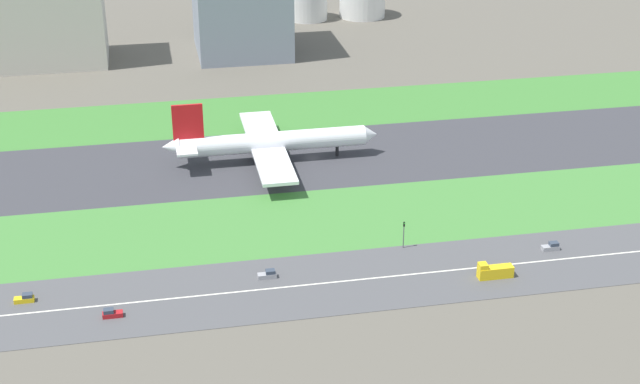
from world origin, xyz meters
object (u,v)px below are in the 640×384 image
Objects in this scene: truck_0 at (494,271)px; car_6 at (112,313)px; car_0 at (25,298)px; car_4 at (268,275)px; car_2 at (551,247)px; terminal_building at (29,1)px; traffic_light at (404,233)px; fuel_tank_west at (307,3)px; airliner at (268,142)px.

truck_0 is 88.27m from car_6.
truck_0 is at bearing -5.32° from car_0.
car_4 is 1.00× the size of car_6.
car_2 is 0.08× the size of terminal_building.
terminal_building is at bearing 120.33° from traffic_light.
traffic_light is 0.40× the size of fuel_tank_west.
terminal_building is (-66.60, 182.00, 23.88)m from car_4.
airliner is 88.96m from truck_0.
car_2 is 1.00× the size of car_6.
airliner is at bearing -61.40° from truck_0.
car_4 and car_6 have the same top height.
car_2 is at bearing -174.66° from car_6.
airliner is at bearing -104.47° from fuel_tank_west.
car_4 is at bearing -69.90° from terminal_building.
airliner is at bearing 81.83° from car_4.
terminal_building reaches higher than car_4.
car_0 is at bearing 180.00° from car_2.
terminal_building is 126.89m from fuel_tank_west.
car_0 is at bearing -86.40° from terminal_building.
terminal_building reaches higher than car_2.
airliner is 94.16m from car_0.
truck_0 is 53.24m from car_4.
car_6 is (-35.98, -10.00, 0.00)m from car_4.
airliner is at bearing 46.33° from car_0.
fuel_tank_west reaches higher than traffic_light.
car_6 is at bearing -110.11° from fuel_tank_west.
traffic_light is (71.16, 17.99, 3.37)m from car_6.
car_2 is 229.44m from terminal_building.
car_0 is at bearing 180.00° from car_4.
car_4 is at bearing -102.61° from fuel_tank_west.
car_6 is at bearing -174.66° from car_2.
car_2 is at bearing -52.90° from terminal_building.
terminal_building is at bearing 127.10° from car_2.
car_2 is 36.90m from traffic_light.
fuel_tank_west reaches higher than truck_0.
fuel_tank_west is at bearing 75.53° from airliner.
car_4 is 0.61× the size of traffic_light.
traffic_light is at bearing -94.07° from fuel_tank_west.
truck_0 is at bearing -58.23° from terminal_building.
car_0 is (-107.44, 10.00, -0.75)m from truck_0.
airliner is 9.03× the size of traffic_light.
car_4 is 195.27m from terminal_building.
car_4 is at bearing -167.20° from traffic_light.
fuel_tank_west is (50.78, 227.00, 6.64)m from car_4.
car_2 is 0.61× the size of traffic_light.
truck_0 reaches higher than car_0.
airliner is at bearing 132.03° from car_2.
car_4 is at bearing -164.47° from car_6.
airliner is at bearing 112.96° from traffic_light.
terminal_building is (-11.45, 182.00, 23.88)m from car_0.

